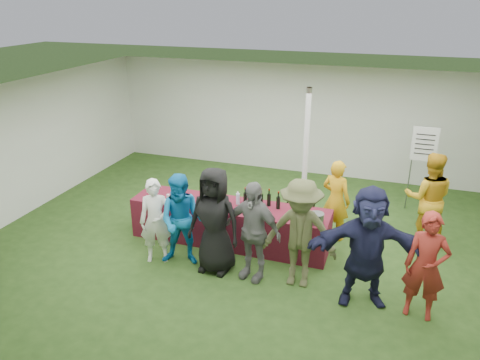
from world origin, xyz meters
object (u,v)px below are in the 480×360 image
(customer_0, at_px, (156,221))
(customer_3, at_px, (253,231))
(serving_table, at_px, (230,223))
(customer_2, at_px, (215,221))
(staff_back, at_px, (428,198))
(customer_4, at_px, (300,234))
(customer_1, at_px, (182,220))
(wine_list_sign, at_px, (424,151))
(customer_6, at_px, (426,266))
(customer_5, at_px, (367,247))
(staff_pourer, at_px, (336,200))
(dump_bucket, at_px, (317,218))

(customer_0, relative_size, customer_3, 0.89)
(serving_table, relative_size, customer_2, 2.02)
(customer_2, bearing_deg, serving_table, 98.70)
(staff_back, relative_size, customer_4, 0.97)
(serving_table, xyz_separation_m, customer_1, (-0.49, -0.92, 0.42))
(staff_back, distance_m, customer_0, 4.83)
(customer_2, height_order, customer_4, customer_2)
(wine_list_sign, bearing_deg, customer_1, -137.01)
(wine_list_sign, relative_size, customer_6, 1.13)
(customer_4, distance_m, customer_6, 1.81)
(serving_table, distance_m, staff_back, 3.60)
(customer_3, bearing_deg, wine_list_sign, 67.34)
(staff_back, bearing_deg, customer_2, 30.81)
(wine_list_sign, bearing_deg, customer_6, -89.61)
(serving_table, relative_size, customer_4, 2.04)
(serving_table, xyz_separation_m, customer_3, (0.73, -0.95, 0.45))
(customer_2, distance_m, customer_5, 2.38)
(staff_pourer, relative_size, staff_back, 0.89)
(customer_4, bearing_deg, customer_5, -9.85)
(customer_0, distance_m, customer_1, 0.47)
(staff_pourer, distance_m, customer_5, 1.96)
(serving_table, relative_size, customer_1, 2.26)
(serving_table, distance_m, customer_2, 1.07)
(customer_0, bearing_deg, customer_4, -20.14)
(wine_list_sign, height_order, customer_0, wine_list_sign)
(customer_2, distance_m, customer_3, 0.65)
(wine_list_sign, xyz_separation_m, customer_2, (-3.15, -3.49, -0.42))
(serving_table, bearing_deg, customer_0, -133.74)
(wine_list_sign, xyz_separation_m, customer_5, (-0.78, -3.60, -0.40))
(serving_table, xyz_separation_m, customer_5, (2.47, -1.05, 0.55))
(dump_bucket, xyz_separation_m, customer_1, (-2.09, -0.70, -0.04))
(customer_4, bearing_deg, wine_list_sign, 61.06)
(customer_2, bearing_deg, customer_3, 1.87)
(customer_3, bearing_deg, customer_2, -168.41)
(staff_pourer, bearing_deg, customer_0, 55.20)
(dump_bucket, bearing_deg, customer_6, -28.19)
(customer_5, bearing_deg, customer_4, 158.78)
(customer_2, bearing_deg, customer_0, -173.96)
(customer_1, distance_m, customer_4, 1.96)
(staff_back, xyz_separation_m, customer_3, (-2.62, -2.15, -0.03))
(dump_bucket, relative_size, customer_5, 0.13)
(dump_bucket, height_order, customer_4, customer_4)
(customer_5, bearing_deg, customer_2, 164.12)
(customer_4, bearing_deg, customer_0, -179.93)
(staff_back, relative_size, customer_6, 1.07)
(customer_0, height_order, customer_2, customer_2)
(staff_back, height_order, customer_6, staff_back)
(staff_pourer, xyz_separation_m, staff_back, (1.58, 0.42, 0.09))
(customer_1, relative_size, customer_5, 0.87)
(customer_1, bearing_deg, staff_pourer, 25.39)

